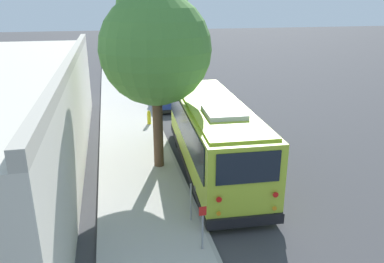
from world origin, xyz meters
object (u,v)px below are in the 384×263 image
Objects in this scene: sign_post_near at (203,227)px; sign_post_far at (191,202)px; parked_sedan_black at (147,67)px; shuttle_bus at (213,133)px; parked_sedan_blue at (165,98)px; parked_sedan_maroon at (153,79)px; street_tree at (155,41)px; fire_hydrant at (149,117)px.

sign_post_far is (1.56, 0.00, -0.06)m from sign_post_near.
sign_post_near is (-28.74, 1.46, 0.28)m from parked_sedan_black.
parked_sedan_blue is (10.55, 0.51, -1.12)m from shuttle_bus.
parked_sedan_maroon is (6.68, -0.02, 0.02)m from parked_sedan_blue.
street_tree is 6.64m from sign_post_far.
shuttle_bus reaches higher than fire_hydrant.
shuttle_bus is 5.88m from sign_post_near.
parked_sedan_black is at bearing -3.50° from parked_sedan_blue.
fire_hydrant is at bearing 20.65° from shuttle_bus.
street_tree is 9.86× the size of fire_hydrant.
sign_post_far is at bearing -174.62° from street_tree.
sign_post_near is (-6.25, -0.44, -4.63)m from street_tree.
shuttle_bus is 6.94m from fire_hydrant.
sign_post_far is (-4.69, -0.44, -4.68)m from street_tree.
parked_sedan_maroon is at bearing -6.21° from street_tree.
sign_post_near is at bearing 172.30° from parked_sedan_blue.
street_tree reaches higher than sign_post_far.
street_tree is 7.79m from sign_post_near.
shuttle_bus is at bearing -25.00° from sign_post_far.
street_tree is at bearing 75.28° from shuttle_bus.
shuttle_bus is 10.62m from parked_sedan_blue.
shuttle_bus is 4.49m from street_tree.
street_tree reaches higher than parked_sedan_black.
shuttle_bus is 23.25m from parked_sedan_black.
shuttle_bus is at bearing 179.82° from parked_sedan_blue.
parked_sedan_blue is 14.57m from sign_post_far.
parked_sedan_black is at bearing 4.02° from shuttle_bus.
sign_post_far reaches higher than fire_hydrant.
shuttle_bus is 17.27m from parked_sedan_maroon.
fire_hydrant is (12.04, 0.22, -0.32)m from sign_post_near.
shuttle_bus reaches higher than parked_sedan_blue.
parked_sedan_maroon is 5.57× the size of fire_hydrant.
street_tree reaches higher than sign_post_near.
parked_sedan_black reaches higher than parked_sedan_blue.
parked_sedan_blue is 12.67m from parked_sedan_black.
parked_sedan_black is 16.78m from fire_hydrant.
fire_hydrant is (5.79, -0.22, -4.95)m from street_tree.
parked_sedan_blue is at bearing -176.30° from parked_sedan_maroon.
street_tree is (-22.49, 1.90, 4.90)m from parked_sedan_black.
street_tree is 7.62m from fire_hydrant.
parked_sedan_blue is at bearing -10.27° from street_tree.
parked_sedan_maroon is 17.30m from street_tree.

